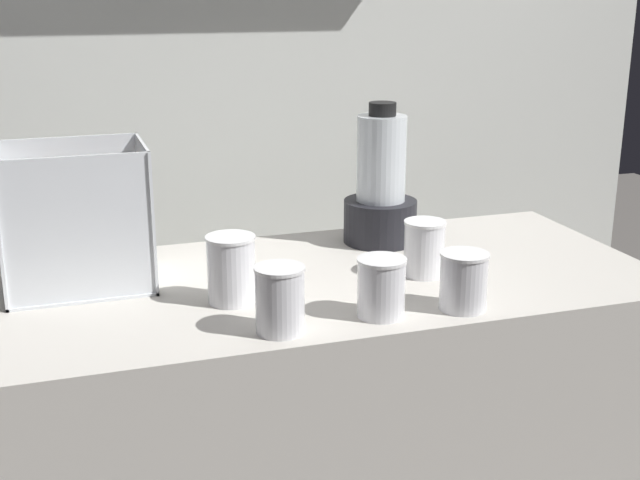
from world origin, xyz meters
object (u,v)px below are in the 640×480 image
object	(u,v)px
blender_pitcher	(381,191)
juice_cup_pomegranate_right	(463,285)
carrot_display_bin	(78,244)
juice_cup_beet_far_left	(231,272)
juice_cup_orange_middle	(381,289)
juice_cup_pomegranate_far_right	(424,251)
juice_cup_pomegranate_left	(280,304)

from	to	relation	value
blender_pitcher	juice_cup_pomegranate_right	distance (m)	0.45
carrot_display_bin	blender_pitcher	distance (m)	0.69
blender_pitcher	juice_cup_beet_far_left	world-z (taller)	blender_pitcher
juice_cup_beet_far_left	juice_cup_pomegranate_right	world-z (taller)	juice_cup_beet_far_left
blender_pitcher	juice_cup_beet_far_left	size ratio (longest dim) A/B	2.50
carrot_display_bin	blender_pitcher	size ratio (longest dim) A/B	0.87
juice_cup_orange_middle	juice_cup_pomegranate_far_right	xyz separation A→B (m)	(0.17, 0.18, 0.00)
juice_cup_pomegranate_right	juice_cup_pomegranate_far_right	bearing A→B (deg)	86.83
juice_cup_orange_middle	juice_cup_pomegranate_far_right	bearing A→B (deg)	46.82
carrot_display_bin	juice_cup_pomegranate_left	size ratio (longest dim) A/B	2.37
juice_cup_orange_middle	juice_cup_pomegranate_right	distance (m)	0.16
blender_pitcher	juice_cup_pomegranate_far_right	xyz separation A→B (m)	(-0.00, -0.25, -0.07)
blender_pitcher	juice_cup_pomegranate_left	distance (m)	0.58
carrot_display_bin	juice_cup_orange_middle	world-z (taller)	carrot_display_bin
carrot_display_bin	blender_pitcher	bearing A→B (deg)	7.43
juice_cup_pomegranate_right	juice_cup_pomegranate_far_right	world-z (taller)	juice_cup_pomegranate_far_right
juice_cup_orange_middle	blender_pitcher	bearing A→B (deg)	68.23
carrot_display_bin	juice_cup_pomegranate_far_right	world-z (taller)	carrot_display_bin
juice_cup_beet_far_left	carrot_display_bin	bearing A→B (deg)	145.61
juice_cup_beet_far_left	juice_cup_pomegranate_right	xyz separation A→B (m)	(0.40, -0.17, -0.01)
blender_pitcher	juice_cup_pomegranate_far_right	bearing A→B (deg)	-90.53
juice_cup_pomegranate_left	blender_pitcher	bearing A→B (deg)	50.45
juice_cup_pomegranate_left	juice_cup_pomegranate_right	world-z (taller)	juice_cup_pomegranate_left
blender_pitcher	juice_cup_beet_far_left	xyz separation A→B (m)	(-0.41, -0.27, -0.06)
juice_cup_orange_middle	juice_cup_pomegranate_right	world-z (taller)	same
juice_cup_pomegranate_left	juice_cup_orange_middle	bearing A→B (deg)	4.11
juice_cup_pomegranate_far_right	juice_cup_pomegranate_left	bearing A→B (deg)	-151.90
juice_cup_beet_far_left	blender_pitcher	bearing A→B (deg)	33.49
juice_cup_beet_far_left	juice_cup_pomegranate_far_right	bearing A→B (deg)	3.54
carrot_display_bin	juice_cup_pomegranate_left	world-z (taller)	carrot_display_bin
carrot_display_bin	juice_cup_pomegranate_far_right	size ratio (longest dim) A/B	2.43
blender_pitcher	juice_cup_pomegranate_right	xyz separation A→B (m)	(-0.01, -0.44, -0.07)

